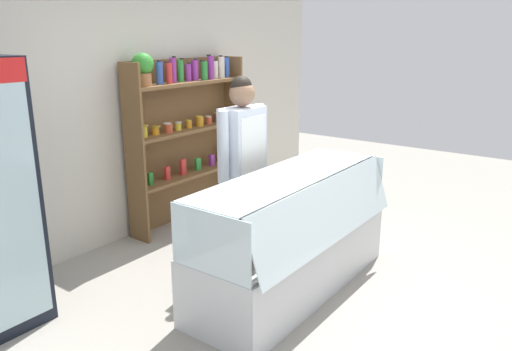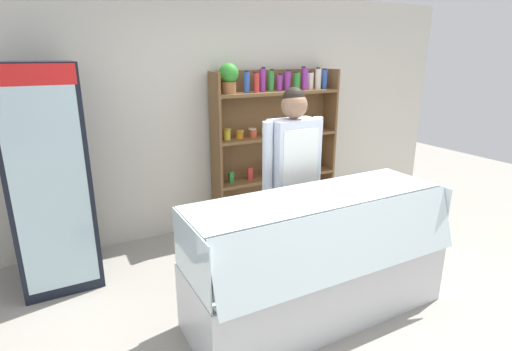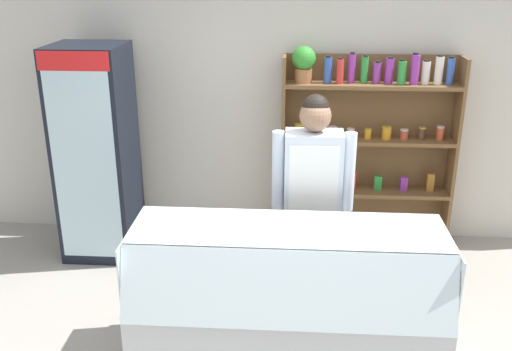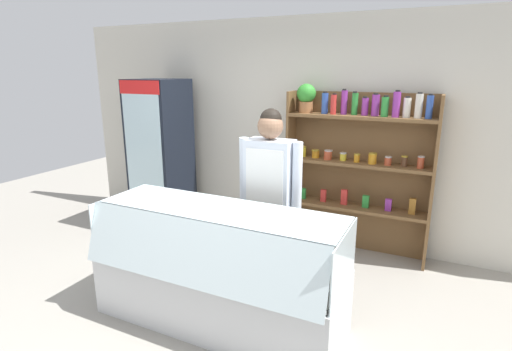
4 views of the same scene
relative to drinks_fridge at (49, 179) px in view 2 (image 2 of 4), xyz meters
name	(u,v)px [view 2 (image 2 of 4)]	position (x,y,z in m)	size (l,w,h in m)	color
ground_plane	(326,313)	(1.85, -1.58, -0.99)	(12.00, 12.00, 0.00)	gray
back_wall	(218,114)	(1.85, 0.57, 0.36)	(6.80, 0.10, 2.70)	beige
drinks_fridge	(49,179)	(0.00, 0.00, 0.00)	(0.64, 0.66, 1.98)	black
shelving_unit	(272,134)	(2.47, 0.36, 0.11)	(1.62, 0.29, 1.94)	brown
deli_display_case	(317,278)	(1.78, -1.53, -0.68)	(2.09, 0.79, 1.01)	silver
shop_clerk	(293,167)	(1.96, -0.88, 0.07)	(0.62, 0.25, 1.76)	#2D2D38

